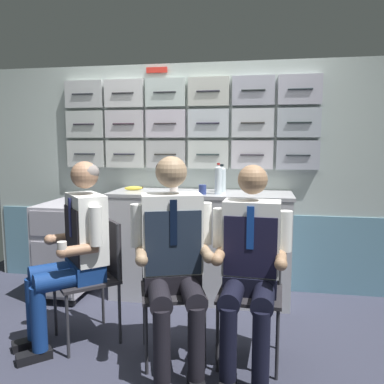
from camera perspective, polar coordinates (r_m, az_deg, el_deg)
name	(u,v)px	position (r m, az deg, el deg)	size (l,w,h in m)	color
ground	(160,361)	(2.80, -4.75, -23.52)	(4.80, 4.80, 0.04)	#323445
galley_bulkhead	(193,173)	(3.76, 0.20, 2.82)	(4.20, 0.14, 2.15)	#AFBCB6
galley_counter	(200,245)	(3.58, 1.22, -7.74)	(1.62, 0.53, 0.97)	#BBBABF
service_trolley	(69,245)	(3.81, -17.67, -7.43)	(0.40, 0.65, 0.87)	black
folding_chair_left	(98,265)	(2.92, -13.58, -10.44)	(0.56, 0.56, 0.86)	#2D2D33
crew_member_left	(75,244)	(2.83, -16.81, -7.36)	(0.67, 0.64, 1.29)	black
folding_chair_right	(171,274)	(2.68, -3.12, -11.89)	(0.51, 0.51, 0.86)	#2D2D33
crew_member_right	(173,250)	(2.47, -2.79, -8.50)	(0.56, 0.71, 1.33)	black
folding_chair_near_trolley	(252,276)	(2.66, 8.76, -12.10)	(0.42, 0.43, 0.86)	#2D2D33
crew_member_near_trolley	(250,258)	(2.45, 8.52, -9.53)	(0.50, 0.62, 1.28)	black
water_bottle_clear	(218,180)	(3.34, 3.88, 1.84)	(0.06, 0.06, 0.27)	silver
sparkling_bottle_green	(222,179)	(3.50, 4.38, 1.93)	(0.08, 0.08, 0.25)	silver
coffee_cup_spare	(251,187)	(3.62, 8.73, 0.69)	(0.06, 0.06, 0.06)	tan
espresso_cup_small	(174,188)	(3.40, -2.68, 0.59)	(0.07, 0.07, 0.09)	beige
coffee_cup_white	(203,189)	(3.33, 1.56, 0.40)	(0.06, 0.06, 0.08)	navy
snack_banana	(134,188)	(3.65, -8.57, 0.55)	(0.17, 0.10, 0.04)	yellow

